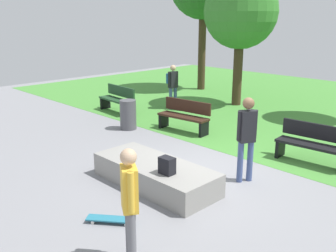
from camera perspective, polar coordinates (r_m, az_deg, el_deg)
ground_plane at (r=8.32m, az=7.43°, el=-7.04°), size 28.00×28.00×0.00m
concrete_ledge at (r=7.63m, az=-1.96°, el=-7.22°), size 2.67×1.09×0.47m
backpack_on_ledge at (r=6.99m, az=-0.15°, el=-5.97°), size 0.29×0.21×0.32m
skater_performing_trick at (r=5.08m, az=-5.79°, el=-10.79°), size 0.38×0.34×1.65m
skater_watching at (r=7.68m, az=11.76°, el=-1.06°), size 0.33×0.39×1.75m
skateboard_by_ledge at (r=6.46m, az=-8.62°, el=-13.66°), size 0.75×0.65×0.08m
park_bench_far_right at (r=9.25m, az=20.96°, el=-2.43°), size 1.63×0.59×0.91m
park_bench_near_lamppost at (r=13.49m, az=-7.58°, el=4.09°), size 1.63×0.58×0.91m
park_bench_far_left at (r=11.11m, az=2.50°, el=1.63°), size 1.64×0.65×0.91m
tree_young_birch at (r=14.51m, az=10.87°, el=16.41°), size 2.68×2.68×4.78m
trash_bin at (r=11.39m, az=-6.02°, el=1.71°), size 0.49×0.49×0.88m
pedestrian_with_backpack at (r=13.81m, az=0.69°, el=6.51°), size 0.37×0.43×1.60m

